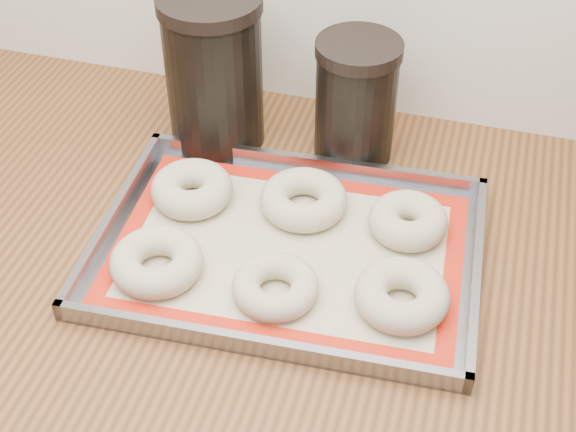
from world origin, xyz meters
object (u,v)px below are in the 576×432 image
(bagel_back_left, at_px, (192,189))
(canister_mid, at_px, (356,100))
(baking_tray, at_px, (288,248))
(bagel_front_left, at_px, (157,262))
(canister_left, at_px, (214,71))
(bagel_front_mid, at_px, (275,287))
(bagel_front_right, at_px, (402,295))
(bagel_back_mid, at_px, (304,199))
(bagel_back_right, at_px, (408,221))

(bagel_back_left, xyz_separation_m, canister_mid, (0.18, 0.16, 0.06))
(baking_tray, distance_m, bagel_front_left, 0.16)
(bagel_front_left, relative_size, canister_left, 0.50)
(bagel_front_left, height_order, bagel_front_mid, bagel_front_left)
(baking_tray, height_order, bagel_back_left, bagel_back_left)
(bagel_front_right, xyz_separation_m, canister_mid, (-0.12, 0.27, 0.06))
(baking_tray, distance_m, canister_mid, 0.23)
(bagel_front_left, distance_m, canister_mid, 0.35)
(bagel_back_mid, bearing_deg, canister_mid, 76.92)
(bagel_front_right, relative_size, canister_left, 0.49)
(bagel_back_mid, height_order, canister_left, canister_left)
(bagel_front_left, relative_size, canister_mid, 0.63)
(bagel_back_mid, distance_m, canister_left, 0.22)
(baking_tray, height_order, canister_left, canister_left)
(bagel_back_left, bearing_deg, canister_left, 96.60)
(bagel_front_right, bearing_deg, bagel_front_mid, -170.34)
(bagel_back_right, xyz_separation_m, canister_mid, (-0.10, 0.15, 0.06))
(bagel_back_left, relative_size, canister_left, 0.48)
(bagel_front_right, distance_m, canister_left, 0.41)
(bagel_front_mid, height_order, bagel_back_right, bagel_back_right)
(bagel_front_left, height_order, bagel_back_right, bagel_back_right)
(bagel_back_left, bearing_deg, canister_mid, 42.72)
(bagel_back_mid, height_order, bagel_back_right, bagel_back_right)
(bagel_front_left, relative_size, bagel_back_right, 1.12)
(bagel_front_mid, bearing_deg, bagel_back_mid, 93.14)
(bagel_front_left, xyz_separation_m, canister_mid, (0.17, 0.30, 0.07))
(baking_tray, relative_size, bagel_back_mid, 4.29)
(bagel_front_left, distance_m, canister_left, 0.29)
(bagel_front_left, distance_m, bagel_back_right, 0.31)
(bagel_front_left, relative_size, bagel_back_left, 1.04)
(bagel_front_mid, distance_m, bagel_back_mid, 0.15)
(bagel_back_right, xyz_separation_m, canister_left, (-0.30, 0.13, 0.09))
(bagel_front_right, bearing_deg, bagel_back_mid, 139.01)
(canister_left, bearing_deg, canister_mid, 5.29)
(bagel_front_right, xyz_separation_m, bagel_back_left, (-0.29, 0.11, 0.00))
(canister_left, bearing_deg, bagel_front_mid, -58.66)
(bagel_front_mid, bearing_deg, bagel_front_right, 9.66)
(bagel_back_mid, xyz_separation_m, bagel_back_right, (0.13, -0.00, 0.00))
(bagel_front_mid, distance_m, canister_left, 0.34)
(bagel_front_left, xyz_separation_m, bagel_back_mid, (0.14, 0.16, -0.00))
(canister_mid, bearing_deg, bagel_back_left, -137.28)
(bagel_front_right, bearing_deg, baking_tray, 160.09)
(canister_left, bearing_deg, baking_tray, -51.05)
(bagel_front_mid, xyz_separation_m, canister_mid, (0.02, 0.30, 0.07))
(bagel_back_left, height_order, bagel_back_mid, bagel_back_left)
(bagel_front_right, distance_m, canister_mid, 0.30)
(bagel_back_left, height_order, canister_mid, canister_mid)
(bagel_front_mid, relative_size, bagel_front_right, 0.92)
(bagel_back_left, distance_m, bagel_back_right, 0.28)
(bagel_front_left, height_order, bagel_back_mid, same)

